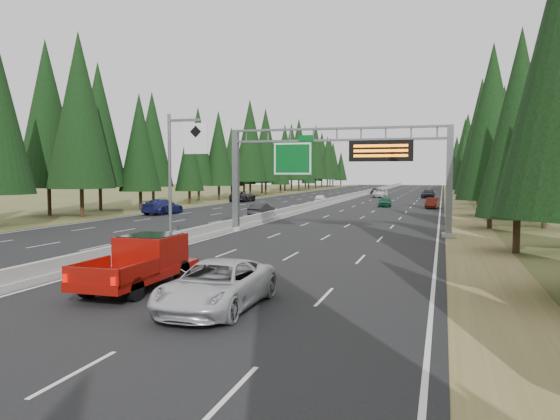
% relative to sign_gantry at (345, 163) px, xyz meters
% --- Properties ---
extents(road, '(32.00, 260.00, 0.08)m').
position_rel_sign_gantry_xyz_m(road, '(-8.92, 45.12, -5.23)').
color(road, black).
rests_on(road, ground).
extents(shoulder_right, '(3.60, 260.00, 0.06)m').
position_rel_sign_gantry_xyz_m(shoulder_right, '(8.88, 45.12, -5.24)').
color(shoulder_right, olive).
rests_on(shoulder_right, ground).
extents(shoulder_left, '(3.60, 260.00, 0.06)m').
position_rel_sign_gantry_xyz_m(shoulder_left, '(-26.72, 45.12, -5.24)').
color(shoulder_left, '#4F5527').
rests_on(shoulder_left, ground).
extents(median_barrier, '(0.70, 260.00, 0.85)m').
position_rel_sign_gantry_xyz_m(median_barrier, '(-8.92, 45.12, -4.85)').
color(median_barrier, gray).
rests_on(median_barrier, road).
extents(sign_gantry, '(16.75, 0.98, 7.80)m').
position_rel_sign_gantry_xyz_m(sign_gantry, '(0.00, 0.00, 0.00)').
color(sign_gantry, slate).
rests_on(sign_gantry, road).
extents(hov_sign_pole, '(2.80, 0.50, 8.00)m').
position_rel_sign_gantry_xyz_m(hov_sign_pole, '(-8.33, -9.92, -0.54)').
color(hov_sign_pole, slate).
rests_on(hov_sign_pole, road).
extents(tree_row_right, '(11.66, 244.63, 18.90)m').
position_rel_sign_gantry_xyz_m(tree_row_right, '(13.45, 40.08, 4.18)').
color(tree_row_right, black).
rests_on(tree_row_right, ground).
extents(tree_row_left, '(12.28, 241.55, 18.97)m').
position_rel_sign_gantry_xyz_m(tree_row_left, '(-31.18, 37.97, 4.60)').
color(tree_row_left, black).
rests_on(tree_row_left, ground).
extents(silver_minivan, '(2.65, 5.68, 1.57)m').
position_rel_sign_gantry_xyz_m(silver_minivan, '(-0.19, -23.12, -4.40)').
color(silver_minivan, silver).
rests_on(silver_minivan, road).
extents(red_pickup, '(2.20, 6.15, 2.00)m').
position_rel_sign_gantry_xyz_m(red_pickup, '(-4.31, -20.63, -4.08)').
color(red_pickup, black).
rests_on(red_pickup, road).
extents(car_ahead_green, '(1.71, 3.98, 1.34)m').
position_rel_sign_gantry_xyz_m(car_ahead_green, '(-0.53, 34.01, -4.52)').
color(car_ahead_green, '#124F30').
rests_on(car_ahead_green, road).
extents(car_ahead_dkred, '(1.76, 4.11, 1.32)m').
position_rel_sign_gantry_xyz_m(car_ahead_dkred, '(5.58, 32.44, -4.53)').
color(car_ahead_dkred, '#59160C').
rests_on(car_ahead_dkred, road).
extents(car_ahead_dkgrey, '(2.42, 5.30, 1.50)m').
position_rel_sign_gantry_xyz_m(car_ahead_dkgrey, '(4.26, 62.68, -4.44)').
color(car_ahead_dkgrey, black).
rests_on(car_ahead_dkgrey, road).
extents(car_ahead_white, '(3.15, 6.04, 1.62)m').
position_rel_sign_gantry_xyz_m(car_ahead_white, '(-4.29, 62.69, -4.38)').
color(car_ahead_white, silver).
rests_on(car_ahead_white, road).
extents(car_ahead_far, '(1.69, 3.98, 1.34)m').
position_rel_sign_gantry_xyz_m(car_ahead_far, '(-7.42, 81.28, -4.52)').
color(car_ahead_far, black).
rests_on(car_ahead_far, road).
extents(car_onc_near, '(1.74, 4.22, 1.36)m').
position_rel_sign_gantry_xyz_m(car_onc_near, '(-11.08, 13.82, -4.51)').
color(car_onc_near, black).
rests_on(car_onc_near, road).
extents(car_onc_blue, '(2.87, 5.89, 1.65)m').
position_rel_sign_gantry_xyz_m(car_onc_blue, '(-22.47, 13.78, -4.36)').
color(car_onc_blue, navy).
rests_on(car_onc_blue, road).
extents(car_onc_white, '(1.91, 4.09, 1.35)m').
position_rel_sign_gantry_xyz_m(car_onc_white, '(-10.42, 39.16, -4.51)').
color(car_onc_white, white).
rests_on(car_onc_white, road).
extents(car_onc_far, '(2.74, 5.89, 1.63)m').
position_rel_sign_gantry_xyz_m(car_onc_far, '(-23.42, 41.20, -4.37)').
color(car_onc_far, black).
rests_on(car_onc_far, road).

